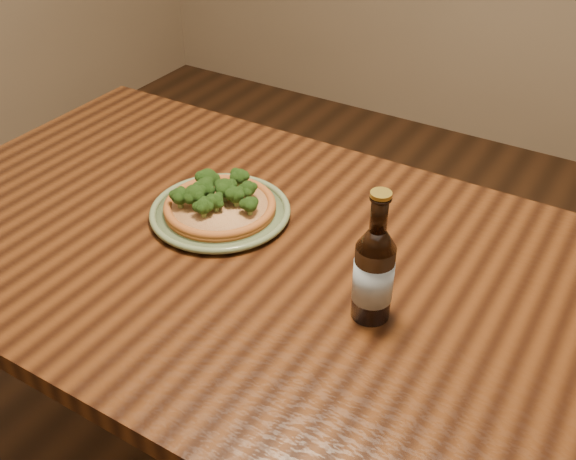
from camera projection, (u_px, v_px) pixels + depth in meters
The scene contains 4 objects.
table at pixel (272, 290), 1.34m from camera, with size 1.60×0.90×0.75m.
plate at pixel (220, 212), 1.39m from camera, with size 0.29×0.29×0.02m.
pizza at pixel (219, 203), 1.38m from camera, with size 0.23×0.23×0.07m.
beer_bottle at pixel (374, 273), 1.10m from camera, with size 0.07×0.07×0.24m.
Camera 1 is at (0.56, -0.76, 1.53)m, focal length 42.00 mm.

